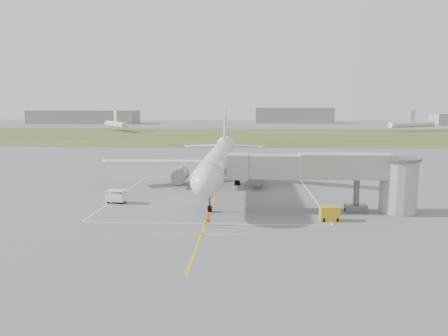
# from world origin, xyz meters

# --- Properties ---
(ground) EXTENTS (700.00, 700.00, 0.00)m
(ground) POSITION_xyz_m (0.00, 0.00, 0.00)
(ground) COLOR #5F5F61
(ground) RESTS_ON ground
(grass_strip) EXTENTS (700.00, 120.00, 0.02)m
(grass_strip) POSITION_xyz_m (0.00, 130.00, 0.01)
(grass_strip) COLOR #394A20
(grass_strip) RESTS_ON ground
(apron_markings) EXTENTS (28.20, 60.00, 0.01)m
(apron_markings) POSITION_xyz_m (0.00, -5.82, 0.01)
(apron_markings) COLOR gold
(apron_markings) RESTS_ON ground
(airliner) EXTENTS (38.93, 46.75, 13.52)m
(airliner) POSITION_xyz_m (-0.00, 0.75, 4.39)
(airliner) COLOR silver
(airliner) RESTS_ON ground
(jet_bridge) EXTENTS (23.40, 5.00, 7.20)m
(jet_bridge) POSITION_xyz_m (15.72, -13.50, 4.74)
(jet_bridge) COLOR #9A978B
(jet_bridge) RESTS_ON ground
(gpu_unit) EXTENTS (2.23, 1.61, 1.63)m
(gpu_unit) POSITION_xyz_m (14.01, -17.85, 0.81)
(gpu_unit) COLOR gold
(gpu_unit) RESTS_ON ground
(baggage_cart) EXTENTS (2.80, 2.03, 1.77)m
(baggage_cart) POSITION_xyz_m (-12.98, -10.24, 0.90)
(baggage_cart) COLOR silver
(baggage_cart) RESTS_ON ground
(ramp_worker_nose) EXTENTS (0.64, 0.50, 1.55)m
(ramp_worker_nose) POSITION_xyz_m (0.34, -20.60, 0.77)
(ramp_worker_nose) COLOR #F15807
(ramp_worker_nose) RESTS_ON ground
(ramp_worker_wing) EXTENTS (1.05, 1.08, 1.76)m
(ramp_worker_wing) POSITION_xyz_m (-6.74, 3.10, 0.88)
(ramp_worker_wing) COLOR orange
(ramp_worker_wing) RESTS_ON ground
(distant_hangars) EXTENTS (345.00, 49.00, 12.00)m
(distant_hangars) POSITION_xyz_m (-16.15, 265.19, 5.17)
(distant_hangars) COLOR gray
(distant_hangars) RESTS_ON ground
(distant_aircraft) EXTENTS (180.10, 33.36, 8.85)m
(distant_aircraft) POSITION_xyz_m (12.91, 163.52, 3.59)
(distant_aircraft) COLOR silver
(distant_aircraft) RESTS_ON ground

